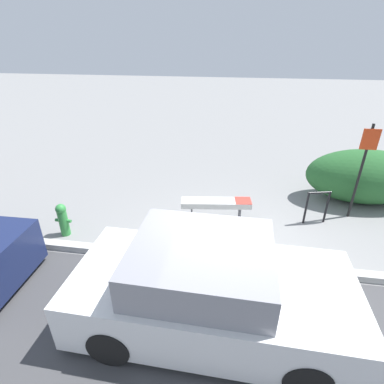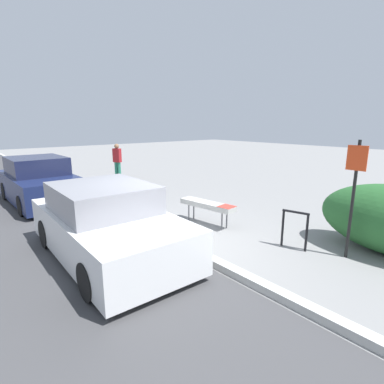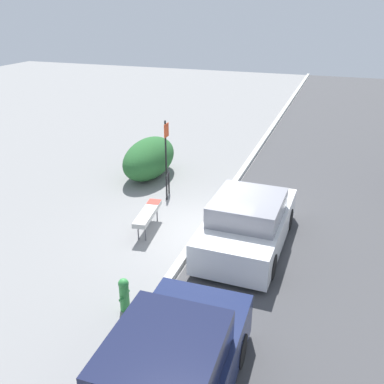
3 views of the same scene
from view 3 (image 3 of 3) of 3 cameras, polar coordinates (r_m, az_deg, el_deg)
The scene contains 9 objects.
ground_plane at distance 12.07m, azimuth 1.51°, elevation -5.13°, with size 60.00×60.00×0.00m, color gray.
curb at distance 12.04m, azimuth 1.52°, elevation -4.86°, with size 60.00×0.20×0.13m.
bench at distance 11.90m, azimuth -5.93°, elevation -2.87°, with size 1.64×0.57×0.61m.
bike_rack at distance 13.95m, azimuth -3.26°, elevation 1.29°, with size 0.55×0.18×0.83m.
sign_post at distance 14.58m, azimuth -3.49°, elevation 5.99°, with size 0.36×0.08×2.30m.
fire_hydrant at distance 9.10m, azimuth -9.03°, elevation -13.24°, with size 0.36×0.22×0.77m.
shrub_hedge at distance 15.60m, azimuth -5.72°, elevation 4.50°, with size 2.99×1.51×1.41m.
parked_car_near at distance 11.14m, azimuth 7.47°, elevation -4.16°, with size 4.08×1.97×1.43m.
parked_car_far at distance 7.04m, azimuth -3.21°, elevation -23.51°, with size 4.03×1.88×1.51m.
Camera 3 is at (-10.05, -3.22, 5.85)m, focal length 40.00 mm.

